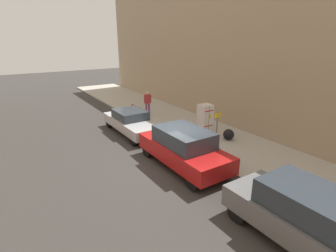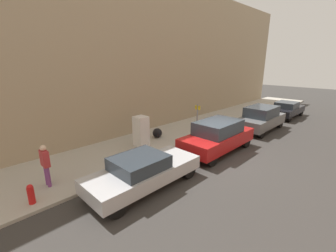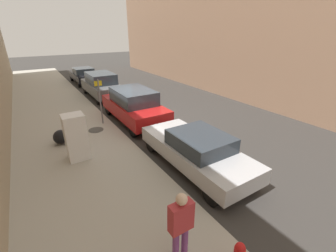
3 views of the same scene
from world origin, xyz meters
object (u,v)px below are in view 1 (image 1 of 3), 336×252
object	(u,v)px
discarded_refrigerator	(205,119)
fire_hydrant	(133,109)
pedestrian_walking_far	(148,101)
parked_suv_red	(184,148)
parked_sedan_silver	(132,122)
parked_suv_gray	(308,217)
trash_bag	(229,135)
street_sign_post	(217,132)

from	to	relation	value
discarded_refrigerator	fire_hydrant	distance (m)	6.45
pedestrian_walking_far	parked_suv_red	distance (m)	8.40
discarded_refrigerator	parked_suv_red	world-z (taller)	discarded_refrigerator
discarded_refrigerator	pedestrian_walking_far	xyz separation A→B (m)	(0.87, -5.39, 0.12)
fire_hydrant	parked_sedan_silver	size ratio (longest dim) A/B	0.15
parked_suv_gray	trash_bag	bearing A→B (deg)	-119.94
street_sign_post	parked_suv_red	size ratio (longest dim) A/B	0.48
street_sign_post	fire_hydrant	distance (m)	9.13
fire_hydrant	parked_suv_gray	xyz separation A→B (m)	(1.76, 14.48, 0.40)
fire_hydrant	parked_suv_red	world-z (taller)	parked_suv_red
fire_hydrant	parked_sedan_silver	xyz separation A→B (m)	(1.76, 3.51, 0.22)
parked_sedan_silver	parked_suv_red	size ratio (longest dim) A/B	1.00
parked_suv_red	discarded_refrigerator	bearing A→B (deg)	-143.20
pedestrian_walking_far	discarded_refrigerator	bearing A→B (deg)	96.73
trash_bag	pedestrian_walking_far	size ratio (longest dim) A/B	0.36
fire_hydrant	trash_bag	xyz separation A→B (m)	(-2.08, 7.81, -0.07)
fire_hydrant	parked_suv_gray	world-z (taller)	parked_suv_gray
parked_suv_gray	parked_sedan_silver	bearing A→B (deg)	-90.00
discarded_refrigerator	street_sign_post	world-z (taller)	street_sign_post
street_sign_post	parked_suv_red	bearing A→B (deg)	-9.79
fire_hydrant	parked_sedan_silver	distance (m)	3.93
pedestrian_walking_far	parked_suv_red	xyz separation A→B (m)	(2.60, 7.99, -0.21)
discarded_refrigerator	parked_suv_gray	bearing A→B (deg)	67.26
pedestrian_walking_far	parked_suv_gray	size ratio (longest dim) A/B	0.37
discarded_refrigerator	fire_hydrant	world-z (taller)	discarded_refrigerator
fire_hydrant	discarded_refrigerator	bearing A→B (deg)	105.43
discarded_refrigerator	parked_suv_red	xyz separation A→B (m)	(3.47, 2.60, -0.09)
pedestrian_walking_far	parked_suv_red	size ratio (longest dim) A/B	0.36
street_sign_post	parked_sedan_silver	size ratio (longest dim) A/B	0.48
trash_bag	parked_sedan_silver	size ratio (longest dim) A/B	0.13
fire_hydrant	parked_suv_gray	bearing A→B (deg)	83.07
discarded_refrigerator	trash_bag	size ratio (longest dim) A/B	2.85
discarded_refrigerator	street_sign_post	size ratio (longest dim) A/B	0.76
street_sign_post	parked_suv_gray	bearing A→B (deg)	72.84
parked_suv_gray	pedestrian_walking_far	bearing A→B (deg)	-100.76
parked_suv_gray	discarded_refrigerator	bearing A→B (deg)	-112.74
discarded_refrigerator	trash_bag	xyz separation A→B (m)	(-0.37, 1.61, -0.56)
discarded_refrigerator	parked_suv_gray	world-z (taller)	discarded_refrigerator
fire_hydrant	parked_suv_red	bearing A→B (deg)	78.68
fire_hydrant	pedestrian_walking_far	world-z (taller)	pedestrian_walking_far
fire_hydrant	pedestrian_walking_far	bearing A→B (deg)	136.00
discarded_refrigerator	pedestrian_walking_far	distance (m)	5.46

